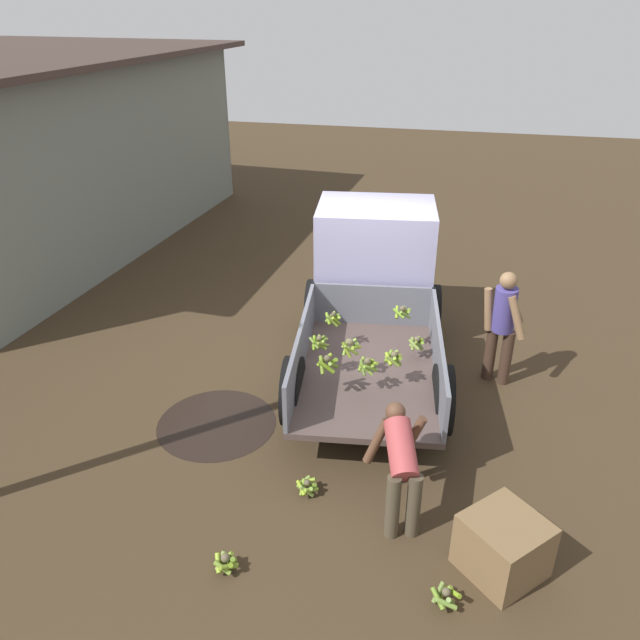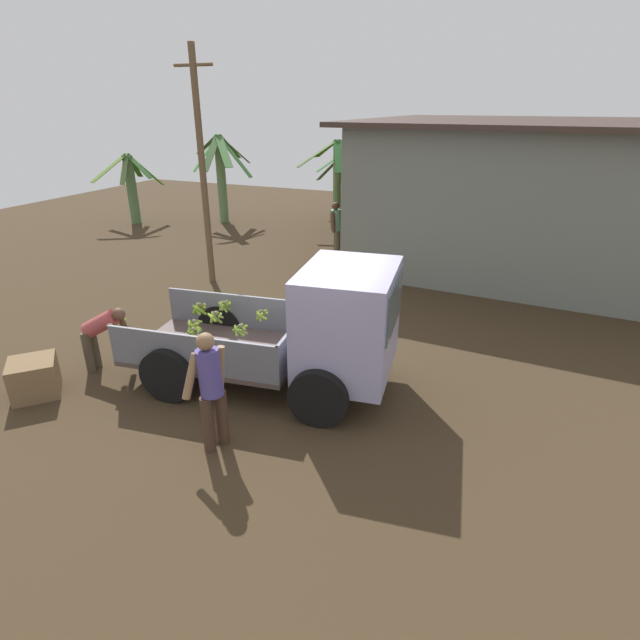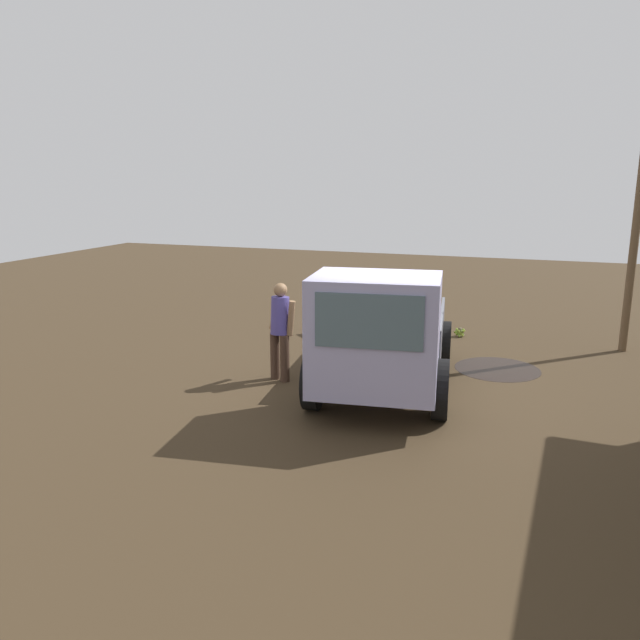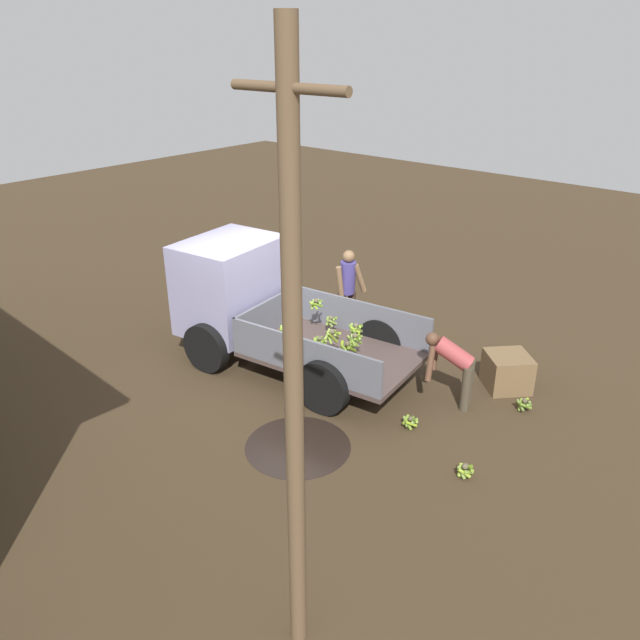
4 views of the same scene
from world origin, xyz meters
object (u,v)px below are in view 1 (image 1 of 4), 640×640
at_px(cargo_truck, 373,279).
at_px(banana_bunch_on_ground_2, 226,562).
at_px(person_worker_loading, 400,463).
at_px(banana_bunch_on_ground_1, 307,486).
at_px(wooden_crate_0, 503,546).
at_px(banana_bunch_on_ground_0, 445,596).
at_px(person_foreground_visitor, 502,323).

height_order(cargo_truck, banana_bunch_on_ground_2, cargo_truck).
distance_m(person_worker_loading, banana_bunch_on_ground_2, 1.90).
distance_m(cargo_truck, banana_bunch_on_ground_2, 4.78).
relative_size(cargo_truck, banana_bunch_on_ground_1, 16.85).
height_order(banana_bunch_on_ground_1, wooden_crate_0, wooden_crate_0).
relative_size(banana_bunch_on_ground_1, wooden_crate_0, 0.39).
bearing_deg(banana_bunch_on_ground_0, wooden_crate_0, -42.37).
xyz_separation_m(banana_bunch_on_ground_1, banana_bunch_on_ground_2, (-1.16, 0.49, 0.01)).
height_order(person_worker_loading, banana_bunch_on_ground_2, person_worker_loading).
distance_m(banana_bunch_on_ground_2, wooden_crate_0, 2.57).
height_order(banana_bunch_on_ground_0, banana_bunch_on_ground_2, banana_bunch_on_ground_0).
distance_m(banana_bunch_on_ground_1, wooden_crate_0, 2.08).
xyz_separation_m(person_worker_loading, banana_bunch_on_ground_2, (-1.05, 1.47, -0.59)).
relative_size(person_worker_loading, banana_bunch_on_ground_2, 4.54).
distance_m(person_foreground_visitor, person_worker_loading, 3.05).
height_order(person_foreground_visitor, person_worker_loading, person_foreground_visitor).
bearing_deg(person_worker_loading, banana_bunch_on_ground_1, 65.80).
height_order(banana_bunch_on_ground_0, wooden_crate_0, wooden_crate_0).
relative_size(banana_bunch_on_ground_0, wooden_crate_0, 0.42).
height_order(cargo_truck, wooden_crate_0, cargo_truck).
height_order(person_worker_loading, wooden_crate_0, person_worker_loading).
distance_m(person_worker_loading, banana_bunch_on_ground_0, 1.25).
bearing_deg(banana_bunch_on_ground_0, banana_bunch_on_ground_2, 92.33).
bearing_deg(banana_bunch_on_ground_1, person_worker_loading, -96.25).
xyz_separation_m(banana_bunch_on_ground_0, banana_bunch_on_ground_2, (-0.08, 2.01, -0.01)).
relative_size(banana_bunch_on_ground_2, wooden_crate_0, 0.38).
bearing_deg(person_foreground_visitor, banana_bunch_on_ground_2, -12.03).
height_order(person_foreground_visitor, banana_bunch_on_ground_1, person_foreground_visitor).
bearing_deg(cargo_truck, person_foreground_visitor, -118.63).
xyz_separation_m(person_foreground_visitor, banana_bunch_on_ground_1, (-2.76, 1.99, -0.81)).
bearing_deg(banana_bunch_on_ground_0, cargo_truck, 16.83).
bearing_deg(banana_bunch_on_ground_1, banana_bunch_on_ground_0, -125.37).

